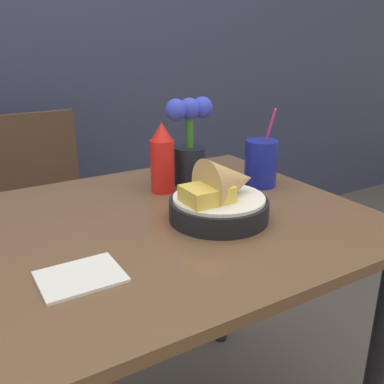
{
  "coord_description": "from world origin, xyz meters",
  "views": [
    {
      "loc": [
        -0.44,
        -0.82,
        1.14
      ],
      "look_at": [
        0.04,
        -0.02,
        0.8
      ],
      "focal_mm": 40.0,
      "sensor_mm": 36.0,
      "label": 1
    }
  ],
  "objects_px": {
    "drink_cup": "(261,165)",
    "flower_vase": "(189,142)",
    "ketchup_bottle": "(162,159)",
    "chair_far_window": "(36,209)",
    "food_basket": "(222,197)"
  },
  "relations": [
    {
      "from": "ketchup_bottle",
      "to": "drink_cup",
      "type": "xyz_separation_m",
      "value": [
        0.26,
        -0.1,
        -0.03
      ]
    },
    {
      "from": "food_basket",
      "to": "ketchup_bottle",
      "type": "bearing_deg",
      "value": 97.17
    },
    {
      "from": "flower_vase",
      "to": "chair_far_window",
      "type": "bearing_deg",
      "value": 118.33
    },
    {
      "from": "chair_far_window",
      "to": "food_basket",
      "type": "bearing_deg",
      "value": -73.2
    },
    {
      "from": "flower_vase",
      "to": "drink_cup",
      "type": "bearing_deg",
      "value": -35.87
    },
    {
      "from": "ketchup_bottle",
      "to": "flower_vase",
      "type": "xyz_separation_m",
      "value": [
        0.1,
        0.02,
        0.03
      ]
    },
    {
      "from": "food_basket",
      "to": "drink_cup",
      "type": "relative_size",
      "value": 1.04
    },
    {
      "from": "ketchup_bottle",
      "to": "chair_far_window",
      "type": "bearing_deg",
      "value": 110.24
    },
    {
      "from": "drink_cup",
      "to": "flower_vase",
      "type": "bearing_deg",
      "value": 144.13
    },
    {
      "from": "food_basket",
      "to": "drink_cup",
      "type": "xyz_separation_m",
      "value": [
        0.23,
        0.14,
        0.01
      ]
    },
    {
      "from": "ketchup_bottle",
      "to": "flower_vase",
      "type": "distance_m",
      "value": 0.1
    },
    {
      "from": "chair_far_window",
      "to": "drink_cup",
      "type": "xyz_separation_m",
      "value": [
        0.49,
        -0.73,
        0.29
      ]
    },
    {
      "from": "drink_cup",
      "to": "flower_vase",
      "type": "xyz_separation_m",
      "value": [
        -0.16,
        0.12,
        0.06
      ]
    },
    {
      "from": "chair_far_window",
      "to": "food_basket",
      "type": "height_order",
      "value": "food_basket"
    },
    {
      "from": "chair_far_window",
      "to": "flower_vase",
      "type": "height_order",
      "value": "flower_vase"
    }
  ]
}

